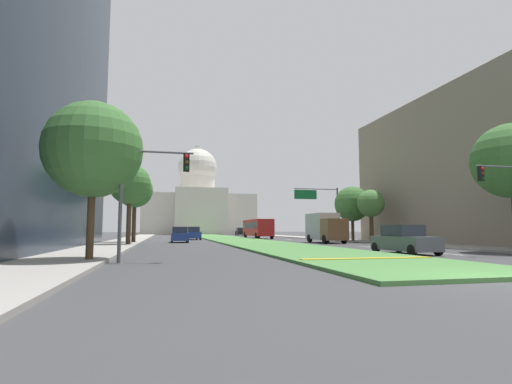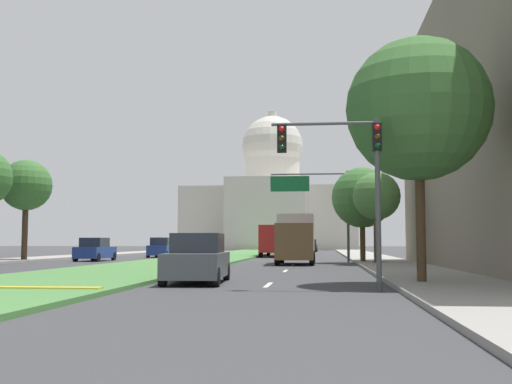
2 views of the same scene
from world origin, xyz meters
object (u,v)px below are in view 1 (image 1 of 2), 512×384
sedan_lead_stopped (404,240)px  box_truck_delivery (325,227)px  capitol_building (197,207)px  street_tree_right_near (511,161)px  sedan_far_horizon (190,233)px  street_tree_left_mid (130,184)px  traffic_light_near_right (512,189)px  overhead_guide_sign (321,203)px  street_tree_left_near (94,150)px  street_tree_right_mid (371,204)px  sedan_midblock (180,235)px  sedan_very_far (241,232)px  sedan_distant (193,234)px  street_tree_right_far (352,204)px  city_bus (257,227)px  street_tree_left_far (135,190)px  traffic_light_near_left (141,178)px

sedan_lead_stopped → box_truck_delivery: box_truck_delivery is taller
capitol_building → street_tree_right_near: (12.64, -96.64, -2.27)m
street_tree_right_near → sedan_far_horizon: size_ratio=1.96×
street_tree_right_near → street_tree_left_mid: 29.95m
traffic_light_near_right → overhead_guide_sign: overhead_guide_sign is taller
street_tree_left_near → street_tree_right_mid: bearing=38.1°
street_tree_right_near → street_tree_right_mid: street_tree_right_near is taller
traffic_light_near_right → sedan_lead_stopped: (-5.20, 2.77, -2.98)m
overhead_guide_sign → sedan_midblock: (-16.68, 0.65, -3.84)m
traffic_light_near_right → street_tree_right_mid: size_ratio=0.90×
street_tree_left_near → box_truck_delivery: 28.93m
street_tree_right_mid → sedan_very_far: 50.23m
sedan_distant → box_truck_delivery: bearing=-50.7°
street_tree_right_far → box_truck_delivery: 5.64m
overhead_guide_sign → street_tree_left_near: (-21.54, -24.87, 0.48)m
street_tree_left_near → street_tree_right_far: (24.51, 22.76, -0.73)m
street_tree_right_near → street_tree_right_far: 21.25m
street_tree_right_far → sedan_very_far: bearing=95.3°
street_tree_left_mid → sedan_far_horizon: 35.53m
street_tree_right_mid → sedan_distant: 24.97m
sedan_midblock → capitol_building: bearing=84.1°
capitol_building → city_bus: capitol_building is taller
sedan_very_far → city_bus: (-2.75, -28.68, 0.94)m
street_tree_left_far → capitol_building: bearing=80.6°
box_truck_delivery → overhead_guide_sign: bearing=72.0°
sedan_far_horizon → sedan_distant: bearing=-92.2°
street_tree_right_mid → city_bus: size_ratio=0.53×
sedan_distant → street_tree_left_near: bearing=-100.9°
overhead_guide_sign → street_tree_right_near: (3.49, -23.30, 1.24)m
traffic_light_near_left → traffic_light_near_right: 20.43m
sedan_midblock → box_truck_delivery: bearing=-18.2°
overhead_guide_sign → sedan_distant: size_ratio=1.39×
street_tree_right_far → sedan_lead_stopped: (-7.11, -20.64, -3.59)m
sedan_lead_stopped → capitol_building: bearing=93.0°
street_tree_right_mid → overhead_guide_sign: bearing=125.6°
sedan_very_far → box_truck_delivery: bearing=-90.0°
street_tree_left_near → sedan_very_far: street_tree_left_near is taller
street_tree_left_far → sedan_distant: street_tree_left_far is taller
city_bus → sedan_lead_stopped: bearing=-90.0°
street_tree_left_mid → sedan_very_far: size_ratio=1.67×
street_tree_right_far → sedan_distant: bearing=141.8°
street_tree_left_near → street_tree_left_mid: size_ratio=0.99×
street_tree_right_far → traffic_light_near_left: bearing=-133.7°
overhead_guide_sign → street_tree_left_near: 32.90m
traffic_light_near_left → sedan_very_far: traffic_light_near_left is taller
traffic_light_near_left → street_tree_right_near: bearing=5.5°
traffic_light_near_left → street_tree_right_mid: size_ratio=0.90×
street_tree_right_mid → sedan_distant: size_ratio=1.24×
traffic_light_near_right → sedan_very_far: 70.36m
overhead_guide_sign → street_tree_right_mid: 6.32m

